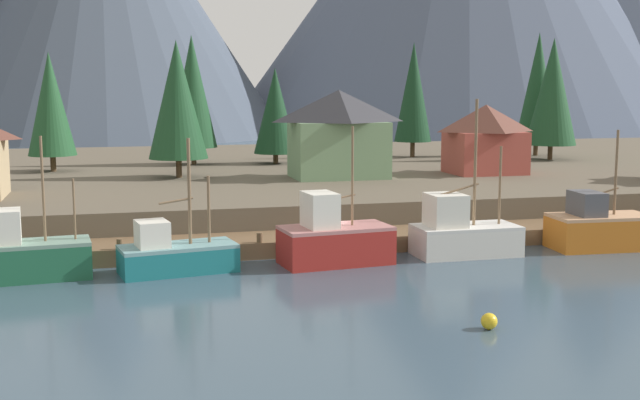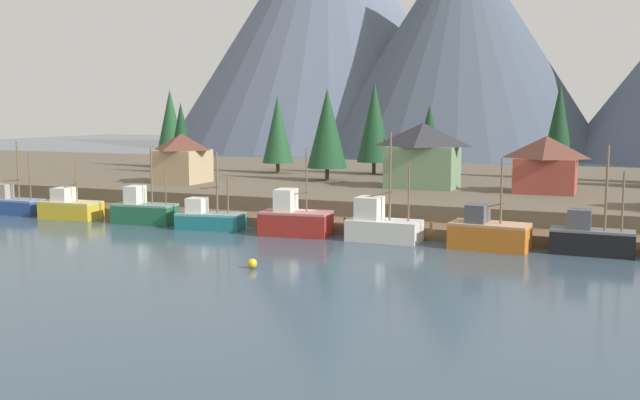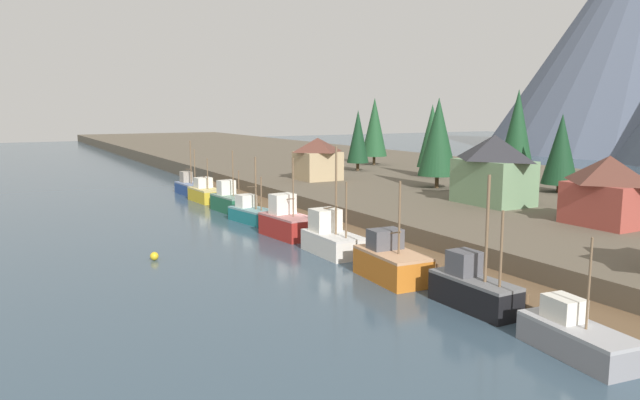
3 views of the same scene
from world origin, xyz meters
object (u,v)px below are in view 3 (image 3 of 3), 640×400
at_px(fishing_boat_yellow, 205,193).
at_px(fishing_boat_black, 473,289).
at_px(fishing_boat_blue, 189,187).
at_px(fishing_boat_orange, 391,262).
at_px(house_tan, 318,158).
at_px(conifer_far_left, 432,136).
at_px(conifer_back_left, 438,137).
at_px(fishing_boat_grey, 576,337).
at_px(conifer_mid_right, 561,149).
at_px(channel_buoy, 154,256).
at_px(house_green, 494,169).
at_px(conifer_far_right, 517,131).
at_px(fishing_boat_green, 230,201).
at_px(fishing_boat_teal, 252,213).
at_px(conifer_back_right, 358,137).
at_px(fishing_boat_white, 331,238).
at_px(house_red, 608,190).
at_px(fishing_boat_red, 287,223).
at_px(conifer_centre, 374,127).

bearing_deg(fishing_boat_yellow, fishing_boat_black, -2.76).
xyz_separation_m(fishing_boat_blue, fishing_boat_orange, (51.31, -0.34, 0.22)).
height_order(house_tan, conifer_far_left, conifer_far_left).
height_order(fishing_boat_yellow, conifer_back_left, conifer_back_left).
height_order(fishing_boat_grey, conifer_mid_right, conifer_mid_right).
xyz_separation_m(conifer_back_left, channel_buoy, (9.85, -38.41, -8.68)).
height_order(house_green, conifer_far_right, conifer_far_right).
height_order(fishing_boat_green, fishing_boat_teal, fishing_boat_green).
relative_size(house_tan, conifer_mid_right, 0.63).
distance_m(fishing_boat_green, conifer_far_left, 32.93).
xyz_separation_m(fishing_boat_teal, fishing_boat_orange, (26.32, 0.12, 0.29)).
height_order(house_green, conifer_back_right, conifer_back_right).
xyz_separation_m(fishing_boat_white, house_tan, (-30.30, 15.32, 4.20)).
bearing_deg(house_red, fishing_boat_yellow, -155.28).
relative_size(fishing_boat_orange, fishing_boat_black, 0.87).
xyz_separation_m(fishing_boat_black, house_tan, (-47.32, 14.86, 4.26)).
xyz_separation_m(fishing_boat_red, conifer_centre, (-37.46, 35.73, 7.85)).
bearing_deg(channel_buoy, fishing_boat_orange, 44.24).
relative_size(fishing_boat_teal, fishing_boat_white, 0.78).
bearing_deg(conifer_back_left, conifer_far_right, 78.48).
distance_m(fishing_boat_black, conifer_far_left, 53.52).
xyz_separation_m(fishing_boat_green, fishing_boat_teal, (7.70, -0.31, -0.26)).
xyz_separation_m(conifer_mid_right, conifer_centre, (-40.97, 0.84, 1.52)).
bearing_deg(fishing_boat_green, conifer_far_left, 86.18).
xyz_separation_m(fishing_boat_red, fishing_boat_black, (25.12, 0.81, -0.13)).
xyz_separation_m(fishing_boat_blue, house_tan, (11.78, 15.21, 4.47)).
distance_m(conifer_far_right, channel_buoy, 51.24).
height_order(fishing_boat_blue, fishing_boat_grey, fishing_boat_blue).
height_order(fishing_boat_black, fishing_boat_grey, fishing_boat_black).
height_order(conifer_back_right, conifer_centre, conifer_centre).
bearing_deg(fishing_boat_orange, fishing_boat_teal, -176.08).
bearing_deg(fishing_boat_red, conifer_far_right, 91.01).
relative_size(fishing_boat_black, house_red, 1.32).
relative_size(fishing_boat_green, house_green, 0.93).
bearing_deg(fishing_boat_grey, conifer_centre, 160.28).
height_order(house_tan, conifer_back_left, conifer_back_left).
relative_size(fishing_boat_blue, fishing_boat_green, 1.05).
bearing_deg(conifer_centre, conifer_mid_right, -1.18).
height_order(fishing_boat_blue, conifer_far_right, conifer_far_right).
distance_m(fishing_boat_green, conifer_centre, 41.83).
bearing_deg(fishing_boat_teal, house_red, 27.19).
bearing_deg(fishing_boat_white, fishing_boat_blue, 179.66).
distance_m(fishing_boat_blue, fishing_boat_green, 17.29).
bearing_deg(house_tan, fishing_boat_teal, -49.88).
bearing_deg(fishing_boat_orange, fishing_boat_green, -176.65).
height_order(fishing_boat_grey, house_red, house_red).
xyz_separation_m(house_red, conifer_centre, (-57.10, 14.46, 3.67)).
bearing_deg(conifer_far_right, conifer_back_left, -101.52).
height_order(fishing_boat_green, conifer_back_left, conifer_back_left).
bearing_deg(conifer_far_left, house_green, -25.22).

